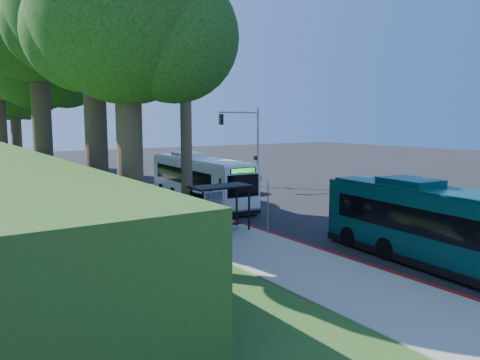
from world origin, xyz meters
TOP-DOWN VIEW (x-y plane):
  - ground at (0.00, 0.00)m, footprint 140.00×140.00m
  - sidewalk at (-7.30, 0.00)m, footprint 4.50×70.00m
  - red_curb at (-5.00, -4.00)m, footprint 0.25×30.00m
  - grass_verge at (-13.00, 5.00)m, footprint 8.00×70.00m
  - bus_shelter at (-7.26, -2.86)m, footprint 3.20×1.51m
  - stop_sign_pole at (-5.40, -5.00)m, footprint 0.35×0.06m
  - traffic_signal_pole at (3.78, 10.00)m, footprint 4.10×0.30m
  - tree_0 at (-12.40, -0.02)m, footprint 8.40×8.00m
  - tree_1 at (-13.37, 7.98)m, footprint 10.50×10.00m
  - tree_2 at (-11.89, 15.98)m, footprint 8.82×8.40m
  - tree_4 at (-11.40, 31.98)m, footprint 8.40×8.00m
  - tree_5 at (-10.41, 39.99)m, footprint 7.35×7.00m
  - tree_6 at (-12.91, -6.01)m, footprint 7.56×7.20m
  - white_bus at (-3.51, 5.62)m, footprint 3.14×12.02m
  - teal_bus at (-2.59, -12.99)m, footprint 3.48×11.79m
  - pickup at (0.97, 8.85)m, footprint 4.26×6.55m

SIDE VIEW (x-z plane):
  - ground at x=0.00m, z-range 0.00..0.00m
  - grass_verge at x=-13.00m, z-range 0.00..0.06m
  - sidewalk at x=-7.30m, z-range 0.00..0.12m
  - red_curb at x=-5.00m, z-range 0.00..0.13m
  - pickup at x=0.97m, z-range 0.00..1.68m
  - teal_bus at x=-2.59m, z-range -0.04..3.42m
  - white_bus at x=-3.51m, z-range -0.04..3.51m
  - bus_shelter at x=-7.26m, z-range 0.53..3.08m
  - stop_sign_pole at x=-5.40m, z-range 0.50..3.67m
  - traffic_signal_pole at x=3.78m, z-range 0.92..7.92m
  - tree_5 at x=-10.41m, z-range 2.53..15.39m
  - tree_6 at x=-12.91m, z-range 2.84..16.58m
  - tree_4 at x=-11.40m, z-range 2.66..16.80m
  - tree_2 at x=-11.89m, z-range 2.92..18.04m
  - tree_0 at x=-12.40m, z-range 3.35..19.05m
  - tree_1 at x=-13.37m, z-range 3.60..21.86m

